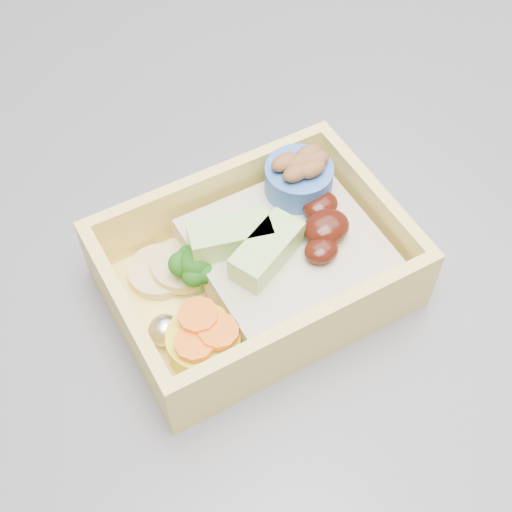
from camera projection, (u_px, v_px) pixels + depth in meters
bento_box at (262, 261)px, 0.39m from camera, size 0.17×0.12×0.06m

